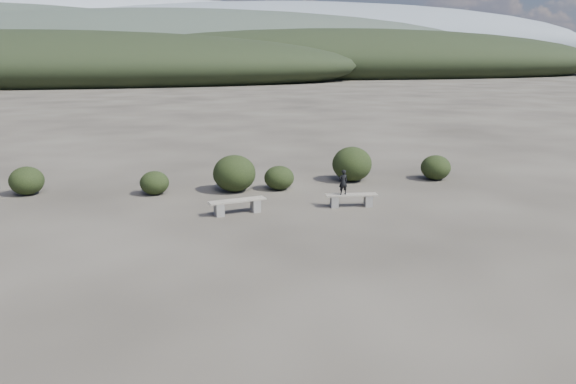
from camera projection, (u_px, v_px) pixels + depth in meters
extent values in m
plane|color=#2D2923|center=(326.00, 274.00, 12.94)|extent=(1200.00, 1200.00, 0.00)
cube|color=slate|center=(219.00, 210.00, 17.48)|extent=(0.32, 0.40, 0.40)
cube|color=slate|center=(256.00, 205.00, 17.96)|extent=(0.32, 0.40, 0.40)
cube|color=gray|center=(237.00, 201.00, 17.67)|extent=(1.86, 0.76, 0.05)
cube|color=slate|center=(334.00, 202.00, 18.47)|extent=(0.27, 0.35, 0.38)
cube|color=slate|center=(368.00, 201.00, 18.58)|extent=(0.27, 0.35, 0.38)
cube|color=gray|center=(351.00, 195.00, 18.47)|extent=(1.73, 0.51, 0.05)
imported|color=black|center=(343.00, 182.00, 18.34)|extent=(0.32, 0.23, 0.83)
ellipsoid|color=black|center=(154.00, 183.00, 20.10)|extent=(1.04, 1.04, 0.85)
ellipsoid|color=black|center=(234.00, 173.00, 20.51)|extent=(1.57, 1.57, 1.34)
ellipsoid|color=black|center=(279.00, 178.00, 20.81)|extent=(1.11, 1.11, 0.89)
ellipsoid|color=black|center=(352.00, 164.00, 22.16)|extent=(1.56, 1.56, 1.37)
ellipsoid|color=black|center=(436.00, 167.00, 22.45)|extent=(1.18, 1.18, 0.99)
ellipsoid|color=black|center=(27.00, 181.00, 20.05)|extent=(1.20, 1.20, 1.02)
ellipsoid|color=black|center=(40.00, 67.00, 93.22)|extent=(110.00, 40.00, 12.00)
ellipsoid|color=black|center=(350.00, 61.00, 123.52)|extent=(120.00, 44.00, 14.00)
ellipsoid|color=#313A30|center=(184.00, 51.00, 163.94)|extent=(190.00, 64.00, 24.00)
ellipsoid|color=slate|center=(308.00, 44.00, 309.39)|extent=(340.00, 110.00, 44.00)
ellipsoid|color=#99A3AD|center=(133.00, 42.00, 384.97)|extent=(460.00, 140.00, 56.00)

